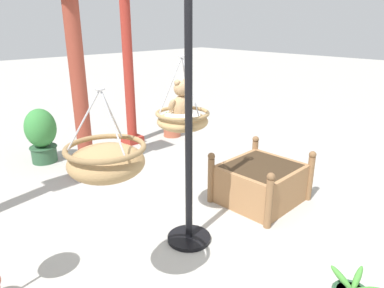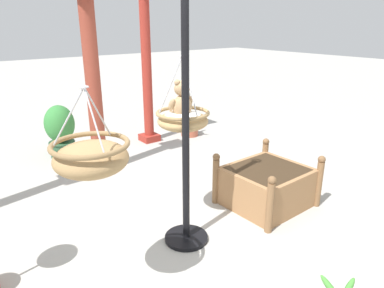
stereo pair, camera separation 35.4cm
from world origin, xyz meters
TOP-DOWN VIEW (x-y plane):
  - ground_plane at (0.00, 0.00)m, footprint 40.00×40.00m
  - display_pole_central at (-0.24, -0.12)m, footprint 0.44×0.44m
  - hanging_basket_with_teddy at (-0.09, 0.13)m, footprint 0.53×0.53m
  - teddy_bear at (-0.09, 0.15)m, footprint 0.27×0.24m
  - hanging_basket_left_high at (-1.25, -0.40)m, footprint 0.54×0.54m
  - greenhouse_pillar_left at (-0.21, 2.08)m, footprint 0.39×0.39m
  - greenhouse_pillar_right at (1.10, 2.85)m, footprint 0.33×0.33m
  - wooden_planter_box at (0.97, -0.11)m, footprint 1.01×0.94m
  - potted_plant_bushy_green at (-0.46, 3.02)m, footprint 0.47×0.47m
  - potted_plant_trailing_ivy at (1.88, 2.64)m, footprint 0.52×0.51m

SIDE VIEW (x-z plane):
  - ground_plane at x=0.00m, z-range 0.00..0.00m
  - potted_plant_trailing_ivy at x=1.88m, z-range -0.05..0.40m
  - wooden_planter_box at x=0.97m, z-range -0.07..0.58m
  - potted_plant_bushy_green at x=-0.46m, z-range 0.02..0.88m
  - display_pole_central at x=-0.24m, z-range -0.47..2.09m
  - hanging_basket_with_teddy at x=-0.09m, z-range 0.83..1.56m
  - greenhouse_pillar_left at x=-0.21m, z-range -0.05..2.52m
  - hanging_basket_left_high at x=-1.25m, z-range 0.93..1.54m
  - greenhouse_pillar_right at x=1.10m, z-range -0.05..2.69m
  - teddy_bear at x=-0.09m, z-range 1.17..1.57m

